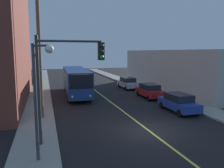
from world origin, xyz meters
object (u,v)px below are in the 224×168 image
Objects in this scene: parked_car_red at (150,91)px; street_lamp_left at (40,85)px; traffic_signal_left_corner at (67,69)px; parked_car_silver at (128,83)px; city_bus at (76,80)px; utility_pole_near at (39,37)px; fire_hydrant at (190,101)px; parked_car_blue at (179,102)px.

parked_car_red is 0.80× the size of street_lamp_left.
parked_car_silver is at bearing 60.29° from traffic_signal_left_corner.
city_bus is 11.57m from utility_pole_near.
parked_car_silver is 12.23m from fire_hydrant.
utility_pole_near is at bearing -178.22° from fire_hydrant.
utility_pole_near is (-11.81, -12.49, 5.54)m from parked_car_silver.
street_lamp_left reaches higher than parked_car_silver.
traffic_signal_left_corner is at bearing -99.10° from city_bus.
parked_car_blue is 13.48m from street_lamp_left.
parked_car_red is 0.39× the size of utility_pole_near.
city_bus reaches higher than parked_car_red.
street_lamp_left reaches higher than fire_hydrant.
parked_car_blue reaches higher than fire_hydrant.
parked_car_red is 1.00× the size of parked_car_silver.
street_lamp_left is at bearing -89.25° from utility_pole_near.
city_bus is at bearing 124.91° from parked_car_blue.
utility_pole_near is at bearing -133.39° from parked_car_silver.
city_bus is 1.07× the size of utility_pole_near.
parked_car_silver is at bearing 99.24° from fire_hydrant.
street_lamp_left is at bearing -126.48° from traffic_signal_left_corner.
street_lamp_left is (-11.71, -19.96, 2.90)m from parked_car_silver.
fire_hydrant is at bearing 1.78° from utility_pole_near.
parked_car_silver is 0.74× the size of traffic_signal_left_corner.
utility_pole_near is at bearing 105.26° from traffic_signal_left_corner.
parked_car_blue is at bearing -5.09° from utility_pole_near.
parked_car_blue is 6.44m from parked_car_red.
parked_car_blue and parked_car_red have the same top height.
fire_hydrant is at bearing 29.99° from street_lamp_left.
parked_car_blue is 2.65m from fire_hydrant.
city_bus is 17.85m from street_lamp_left.
traffic_signal_left_corner is (-2.47, -15.40, 2.49)m from city_bus.
traffic_signal_left_corner is at bearing -119.71° from parked_car_silver.
city_bus is at bearing 80.90° from traffic_signal_left_corner.
city_bus is 2.77× the size of parked_car_red.
city_bus is 14.56× the size of fire_hydrant.
fire_hydrant is (12.26, 5.98, -3.72)m from traffic_signal_left_corner.
city_bus is at bearing -161.37° from parked_car_silver.
parked_car_blue is 1.00× the size of parked_car_silver.
parked_car_silver is at bearing 46.61° from utility_pole_near.
parked_car_blue is at bearing 24.17° from traffic_signal_left_corner.
utility_pole_near is (-11.86, -5.40, 5.54)m from parked_car_red.
traffic_signal_left_corner is (-10.35, -10.95, 3.46)m from parked_car_red.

